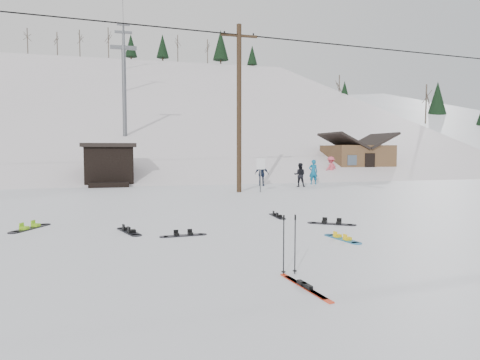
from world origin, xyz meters
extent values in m
plane|color=silver|center=(0.00, 0.00, 0.00)|extent=(200.00, 200.00, 0.00)
cube|color=silver|center=(0.00, 55.00, -12.00)|extent=(60.00, 85.24, 65.97)
cube|color=silver|center=(38.00, 50.00, -11.00)|extent=(45.66, 93.98, 54.59)
cylinder|color=#3A2819|center=(2.00, 14.00, 4.50)|extent=(0.26, 0.26, 9.00)
cube|color=#3A2819|center=(2.00, 14.00, 8.40)|extent=(2.00, 0.12, 0.12)
cylinder|color=black|center=(2.00, 14.00, 8.52)|extent=(0.08, 0.08, 0.12)
cylinder|color=#595B60|center=(3.10, 13.60, 0.90)|extent=(0.07, 0.07, 1.80)
cube|color=white|center=(3.10, 13.56, 1.55)|extent=(0.50, 0.04, 0.60)
cube|color=black|center=(-5.00, 21.00, 1.25)|extent=(3.00, 3.00, 2.50)
cube|color=black|center=(-5.00, 21.00, 2.62)|extent=(3.40, 3.40, 0.25)
cube|color=black|center=(-5.00, 19.20, 0.15)|extent=(2.40, 1.20, 0.30)
cylinder|color=#595B60|center=(-4.00, 30.00, 7.25)|extent=(0.36, 0.36, 8.00)
cube|color=#595B60|center=(-4.00, 30.00, 11.05)|extent=(2.20, 0.30, 0.30)
cylinder|color=#595B60|center=(-4.00, 50.00, 13.75)|extent=(0.36, 0.36, 8.00)
cube|color=#595B60|center=(-4.00, 50.00, 17.55)|extent=(2.20, 0.30, 0.30)
cylinder|color=#595B60|center=(-4.00, 70.00, 20.25)|extent=(0.36, 0.36, 8.00)
cube|color=#595B60|center=(-4.00, 70.00, 24.05)|extent=(2.20, 0.30, 0.30)
cube|color=brown|center=(15.00, 24.00, 1.35)|extent=(5.00, 4.00, 2.70)
cube|color=black|center=(13.65, 24.00, 3.05)|extent=(2.69, 4.40, 1.43)
cube|color=black|center=(16.35, 24.00, 3.05)|extent=(2.69, 4.40, 1.43)
cube|color=black|center=(15.00, 21.98, 1.10)|extent=(0.90, 0.06, 1.90)
cube|color=#186DA1|center=(1.39, 1.28, 0.01)|extent=(0.44, 1.14, 0.02)
cylinder|color=#186DA1|center=(1.29, 1.83, 0.01)|extent=(0.26, 0.26, 0.02)
cylinder|color=#186DA1|center=(1.48, 0.74, 0.01)|extent=(0.26, 0.26, 0.02)
cube|color=yellow|center=(1.35, 1.48, 0.06)|extent=(0.20, 0.17, 0.07)
cube|color=yellow|center=(1.42, 1.09, 0.06)|extent=(0.20, 0.17, 0.07)
cube|color=red|center=(-1.10, -2.14, 0.01)|extent=(0.26, 1.46, 0.02)
cube|color=black|center=(-1.10, -2.14, 0.05)|extent=(0.11, 0.27, 0.07)
cube|color=red|center=(-1.12, -1.99, 0.01)|extent=(0.26, 1.46, 0.02)
cube|color=black|center=(-1.12, -1.99, 0.05)|extent=(0.11, 0.27, 0.07)
cylinder|color=black|center=(-1.18, -1.25, 0.54)|extent=(0.02, 0.02, 1.08)
cylinder|color=black|center=(-1.18, -1.25, 0.05)|extent=(0.08, 0.08, 0.01)
cylinder|color=black|center=(-1.18, -1.25, 1.06)|extent=(0.03, 0.03, 0.10)
cylinder|color=black|center=(-0.96, -1.25, 0.54)|extent=(0.02, 0.02, 1.08)
cylinder|color=black|center=(-0.96, -1.25, 0.05)|extent=(0.08, 0.08, 0.01)
cylinder|color=black|center=(-0.96, -1.25, 1.06)|extent=(0.03, 0.03, 0.10)
cube|color=black|center=(-2.51, 2.78, 0.01)|extent=(1.06, 0.31, 0.02)
cylinder|color=black|center=(-1.99, 2.82, 0.01)|extent=(0.24, 0.24, 0.02)
cylinder|color=black|center=(-3.03, 2.75, 0.01)|extent=(0.24, 0.24, 0.02)
cube|color=black|center=(-2.32, 2.79, 0.06)|extent=(0.14, 0.18, 0.07)
cube|color=black|center=(-2.70, 2.77, 0.06)|extent=(0.14, 0.18, 0.07)
cube|color=black|center=(-3.91, 3.70, 0.01)|extent=(0.66, 1.26, 0.03)
cylinder|color=black|center=(-4.11, 4.29, 0.01)|extent=(0.28, 0.28, 0.03)
cylinder|color=black|center=(-3.72, 3.12, 0.01)|extent=(0.28, 0.28, 0.03)
cube|color=black|center=(-3.98, 3.91, 0.07)|extent=(0.24, 0.21, 0.08)
cube|color=black|center=(-3.84, 3.49, 0.07)|extent=(0.24, 0.21, 0.08)
cube|color=black|center=(-6.70, 4.98, 0.01)|extent=(0.89, 1.32, 0.03)
cylinder|color=black|center=(-6.39, 5.57, 0.01)|extent=(0.31, 0.31, 0.03)
cylinder|color=black|center=(-7.01, 4.39, 0.01)|extent=(0.31, 0.31, 0.03)
cube|color=#86CF18|center=(-6.59, 5.19, 0.07)|extent=(0.27, 0.25, 0.09)
cube|color=#86CF18|center=(-6.81, 4.76, 0.07)|extent=(0.27, 0.25, 0.09)
cube|color=black|center=(2.17, 3.40, 0.01)|extent=(1.17, 0.92, 0.02)
cylinder|color=black|center=(2.67, 3.06, 0.01)|extent=(0.28, 0.28, 0.02)
cylinder|color=black|center=(1.66, 3.75, 0.01)|extent=(0.28, 0.28, 0.02)
cube|color=black|center=(2.35, 3.28, 0.06)|extent=(0.24, 0.25, 0.08)
cube|color=black|center=(1.98, 3.53, 0.06)|extent=(0.24, 0.25, 0.08)
cube|color=black|center=(1.06, 5.27, 0.01)|extent=(0.29, 1.10, 0.02)
cylinder|color=black|center=(1.07, 5.81, 0.01)|extent=(0.25, 0.25, 0.02)
cylinder|color=black|center=(1.04, 4.72, 0.01)|extent=(0.25, 0.25, 0.02)
cube|color=black|center=(1.06, 5.46, 0.06)|extent=(0.18, 0.14, 0.07)
cube|color=black|center=(1.05, 5.07, 0.06)|extent=(0.18, 0.14, 0.07)
imported|color=#0D5E86|center=(8.19, 17.89, 0.83)|extent=(0.64, 0.46, 1.66)
imported|color=black|center=(6.55, 16.32, 0.74)|extent=(0.89, 0.81, 1.49)
imported|color=#D54B5C|center=(11.36, 21.60, 0.90)|extent=(1.33, 1.06, 1.80)
imported|color=#162037|center=(4.45, 17.55, 0.77)|extent=(0.97, 0.75, 1.54)
camera|label=1|loc=(-3.95, -8.53, 2.29)|focal=32.00mm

